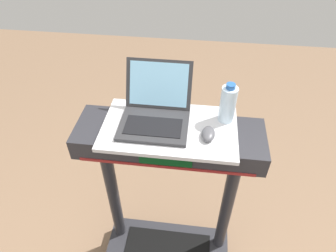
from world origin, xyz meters
TOP-DOWN VIEW (x-y plane):
  - desk_board at (0.00, 0.70)m, footprint 0.63×0.37m
  - laptop at (-0.07, 0.75)m, footprint 0.32×0.34m
  - computer_mouse at (0.18, 0.66)m, footprint 0.07×0.10m
  - water_bottle at (0.26, 0.79)m, footprint 0.07×0.07m

SIDE VIEW (x-z plane):
  - desk_board at x=0.00m, z-range 1.15..1.17m
  - computer_mouse at x=0.18m, z-range 1.17..1.20m
  - laptop at x=-0.07m, z-range 1.10..1.33m
  - water_bottle at x=0.26m, z-range 1.16..1.36m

